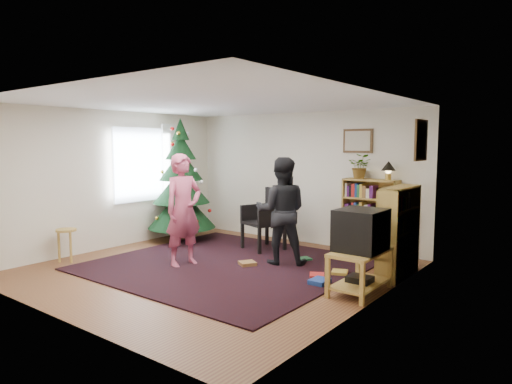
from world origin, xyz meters
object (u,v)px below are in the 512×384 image
Objects in this scene: picture_back at (358,141)px; tv_stand at (360,267)px; person_standing at (184,210)px; person_by_chair at (281,211)px; stool at (66,236)px; potted_plant at (360,166)px; picture_right at (421,140)px; armchair at (267,216)px; bookshelf_back at (370,216)px; crt_tv at (361,230)px; christmas_tree at (181,190)px; table_lamp at (388,167)px; bookshelf_right at (398,231)px.

picture_back is 2.90m from tv_stand.
person_by_chair is at bearing -39.19° from person_standing.
stool is 1.26× the size of potted_plant.
person_by_chair is at bearing -154.70° from picture_right.
armchair is at bearing -73.16° from person_by_chair.
bookshelf_back is 2.16m from crt_tv.
person_by_chair is (2.58, -0.30, -0.15)m from christmas_tree.
person_by_chair is at bearing -6.62° from christmas_tree.
bookshelf_back is 0.90m from table_lamp.
picture_right reaches higher than person_by_chair.
bookshelf_back reaches higher than armchair.
potted_plant is at bearing 180.00° from bookshelf_back.
crt_tv is 1.69m from person_by_chair.
picture_right is 0.46× the size of bookshelf_right.
person_by_chair is (1.16, 1.00, -0.03)m from person_standing.
crt_tv is at bearing -77.54° from table_lamp.
christmas_tree is (-3.10, -1.30, -0.95)m from picture_back.
picture_right is 2.97m from armchair.
stool is at bearing 130.89° from person_standing.
tv_stand is 2.84m from person_standing.
picture_back is 0.91× the size of crt_tv.
christmas_tree reaches higher than person_standing.
potted_plant is (-1.20, 0.59, -0.44)m from picture_right.
person_standing is (-0.37, -1.71, 0.27)m from armchair.
picture_back is 1.74× the size of table_lamp.
person_standing reaches higher than potted_plant.
bookshelf_back is 2.15× the size of crt_tv.
christmas_tree is at bearing -162.61° from table_lamp.
picture_back is 2.66m from crt_tv.
picture_right is 1.41m from potted_plant.
picture_right reaches higher than picture_back.
armchair is at bearing -176.44° from picture_right.
crt_tv reaches higher than stool.
person_standing reaches higher than armchair.
picture_back reaches higher than bookshelf_back.
person_standing is at bearing -133.07° from table_lamp.
tv_stand reaches higher than stool.
picture_back is 0.59× the size of tv_stand.
picture_right reaches higher than table_lamp.
person_by_chair is (0.79, -0.71, 0.25)m from armchair.
tv_stand is (1.07, -2.15, -1.62)m from picture_back.
stool is at bearing 118.29° from bookshelf_right.
table_lamp is at bearing -12.27° from picture_back.
stool is at bearing 4.15° from person_by_chair.
table_lamp is (0.62, -0.14, -0.44)m from picture_back.
potted_plant reaches higher than armchair.
person_standing is (-2.00, -2.46, 0.21)m from bookshelf_back.
tv_stand is 1.54× the size of crt_tv.
bookshelf_right is at bearing 163.52° from person_by_chair.
bookshelf_right is 1.78m from person_by_chair.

